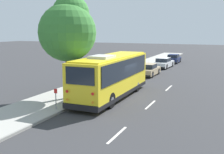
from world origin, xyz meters
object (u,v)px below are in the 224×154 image
Objects in this scene: street_tree at (68,29)px; parked_sedan_tan at (149,70)px; fire_hydrant at (123,75)px; parked_sedan_navy at (173,59)px; parked_sedan_white at (164,63)px; shuttle_bus at (112,74)px; sign_post_near at (56,99)px; sign_post_far at (72,92)px.

parked_sedan_tan is at bearing -10.21° from street_tree.
street_tree is 9.04× the size of fire_hydrant.
parked_sedan_navy is 17.44m from fire_hydrant.
street_tree is (-19.85, 2.35, 4.49)m from parked_sedan_white.
parked_sedan_navy is (6.08, -0.15, -0.02)m from parked_sedan_white.
shuttle_bus reaches higher than parked_sedan_tan.
fire_hydrant is (-4.24, 1.43, -0.06)m from parked_sedan_tan.
parked_sedan_tan is at bearing 1.26° from shuttle_bus.
shuttle_bus is 12.00× the size of fire_hydrant.
street_tree reaches higher than parked_sedan_tan.
sign_post_near is (-22.80, 1.52, 0.20)m from parked_sedan_white.
sign_post_near is at bearing 180.00° from sign_post_far.
sign_post_near reaches higher than fire_hydrant.
parked_sedan_white is at bearing -6.76° from street_tree.
parked_sedan_navy is 2.89× the size of sign_post_far.
parked_sedan_white is 0.64× the size of street_tree.
sign_post_far is at bearing -142.55° from street_tree.
street_tree is at bearing 37.45° from sign_post_far.
street_tree is 4.43m from sign_post_far.
sign_post_far is at bearing -0.00° from sign_post_near.
sign_post_far is at bearing 148.39° from shuttle_bus.
sign_post_near reaches higher than parked_sedan_navy.
parked_sedan_white is at bearing -7.45° from fire_hydrant.
parked_sedan_navy is 27.06m from sign_post_far.
fire_hydrant is at bearing 174.78° from parked_sedan_navy.
parked_sedan_navy is 26.43m from street_tree.
parked_sedan_navy is at bearing -3.32° from sign_post_near.
sign_post_near is at bearing 179.77° from fire_hydrant.
parked_sedan_tan is 5.25× the size of fire_hydrant.
parked_sedan_white is at bearing 0.31° from parked_sedan_tan.
street_tree reaches higher than sign_post_far.
shuttle_bus is at bearing -20.28° from sign_post_near.
street_tree is at bearing 124.20° from shuttle_bus.
parked_sedan_tan is 0.58× the size of street_tree.
shuttle_bus is 5.11m from sign_post_near.
sign_post_far reaches higher than parked_sedan_tan.
sign_post_far is (-1.09, -0.83, -4.22)m from street_tree.
parked_sedan_tan is 7.05m from parked_sedan_white.
parked_sedan_white is 6.08m from parked_sedan_navy.
sign_post_near is 11.51m from fire_hydrant.
fire_hydrant is at bearing 162.11° from parked_sedan_tan.
shuttle_bus reaches higher than sign_post_far.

